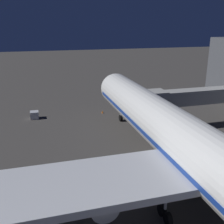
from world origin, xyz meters
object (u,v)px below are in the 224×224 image
(traffic_cone_nose_port, at_px, (123,110))
(traffic_cone_nose_starboard, at_px, (103,112))
(jet_bridge, at_px, (200,96))
(baggage_container_mid_row, at_px, (35,115))
(airliner_at_gate, at_px, (210,163))

(traffic_cone_nose_port, bearing_deg, traffic_cone_nose_starboard, 0.00)
(jet_bridge, xyz_separation_m, baggage_container_mid_row, (28.21, -12.20, -4.85))
(airliner_at_gate, height_order, traffic_cone_nose_starboard, airliner_at_gate)
(baggage_container_mid_row, relative_size, traffic_cone_nose_port, 3.01)
(jet_bridge, relative_size, traffic_cone_nose_starboard, 42.43)
(airliner_at_gate, relative_size, jet_bridge, 2.91)
(jet_bridge, height_order, traffic_cone_nose_starboard, jet_bridge)
(traffic_cone_nose_port, bearing_deg, baggage_container_mid_row, -1.39)
(traffic_cone_nose_starboard, bearing_deg, baggage_container_mid_row, -1.85)
(baggage_container_mid_row, bearing_deg, jet_bridge, 156.61)
(traffic_cone_nose_starboard, bearing_deg, jet_bridge, 141.24)
(airliner_at_gate, relative_size, baggage_container_mid_row, 41.01)
(baggage_container_mid_row, distance_m, traffic_cone_nose_port, 17.97)
(baggage_container_mid_row, height_order, traffic_cone_nose_starboard, baggage_container_mid_row)
(traffic_cone_nose_port, xyz_separation_m, traffic_cone_nose_starboard, (4.40, 0.00, 0.00))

